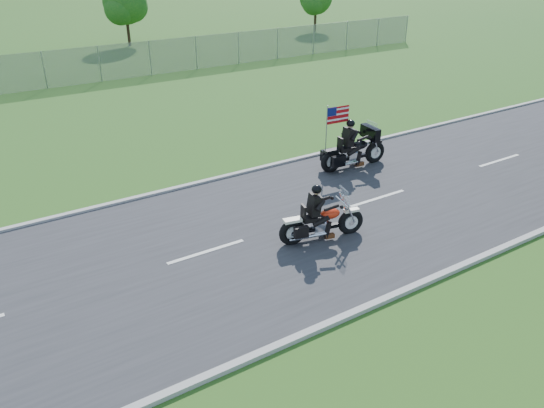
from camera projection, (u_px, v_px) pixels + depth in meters
ground at (271, 233)px, 14.92m from camera, size 420.00×420.00×0.00m
road at (271, 232)px, 14.91m from camera, size 120.00×8.00×0.04m
curb_north at (208, 181)px, 17.96m from camera, size 120.00×0.18×0.12m
curb_south at (366, 308)px, 11.83m from camera, size 120.00×0.18×0.12m
tree_fence_near at (126, 4)px, 39.16m from camera, size 3.52×3.28×4.75m
motorcycle_lead at (321, 223)px, 14.35m from camera, size 2.48×0.95×1.68m
motorcycle_follow at (353, 151)px, 18.85m from camera, size 2.74×0.91×2.28m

